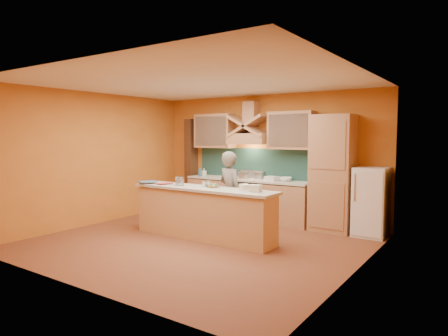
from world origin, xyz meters
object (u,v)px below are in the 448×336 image
Objects in this scene: fridge at (371,202)px; person at (230,193)px; mixing_bowl at (212,186)px; stove at (248,199)px; kitchen_scale at (207,184)px.

person reaches higher than fridge.
stove is at bearing 100.22° from mixing_bowl.
stove is at bearing 82.90° from kitchen_scale.
person is 6.52× the size of mixing_bowl.
fridge is at bearing 22.28° from kitchen_scale.
person is 0.50m from kitchen_scale.
stove is at bearing -52.41° from person.
mixing_bowl is at bearing -143.01° from fridge.
fridge is 3.10m from kitchen_scale.
mixing_bowl is (-0.15, -0.37, 0.18)m from person.
stove is 1.87m from kitchen_scale.
stove is 2.71m from fridge.
fridge is 2.99m from mixing_bowl.
kitchen_scale reaches higher than mixing_bowl.
mixing_bowl is (0.14, -0.01, -0.02)m from kitchen_scale.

